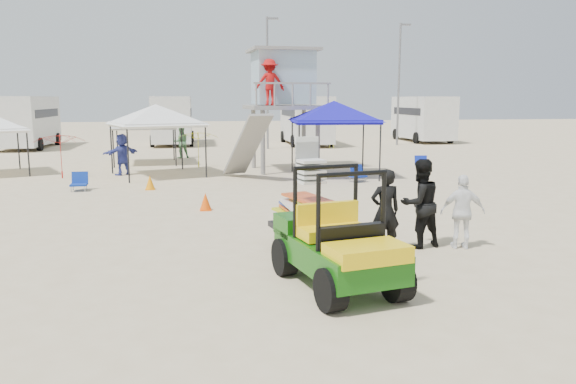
{
  "coord_description": "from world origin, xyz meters",
  "views": [
    {
      "loc": [
        -1.22,
        -7.9,
        3.16
      ],
      "look_at": [
        0.5,
        3.0,
        1.3
      ],
      "focal_mm": 35.0,
      "sensor_mm": 36.0,
      "label": 1
    }
  ],
  "objects": [
    {
      "name": "beach_chair_b",
      "position": [
        4.69,
        12.61,
        0.31
      ],
      "size": [
        0.69,
        0.76,
        0.64
      ],
      "color": "navy",
      "rests_on": "ground"
    },
    {
      "name": "rv_mid_right",
      "position": [
        6.0,
        29.99,
        1.8
      ],
      "size": [
        2.64,
        7.0,
        3.25
      ],
      "color": "silver",
      "rests_on": "ground"
    },
    {
      "name": "umbrella_b",
      "position": [
        -1.27,
        17.95,
        0.85
      ],
      "size": [
        2.1,
        2.13,
        1.69
      ],
      "primitive_type": "imported",
      "rotation": [
        0.0,
        0.0,
        0.15
      ],
      "color": "yellow",
      "rests_on": "ground"
    },
    {
      "name": "canopy_white_a",
      "position": [
        -2.93,
        15.53,
        2.75
      ],
      "size": [
        4.11,
        4.11,
        3.3
      ],
      "color": "black",
      "rests_on": "ground"
    },
    {
      "name": "light_pole_left",
      "position": [
        3.0,
        27.0,
        4.0
      ],
      "size": [
        0.14,
        0.14,
        8.0
      ],
      "primitive_type": "cylinder",
      "color": "slate",
      "rests_on": "ground"
    },
    {
      "name": "surf_trailer",
      "position": [
        1.0,
        3.24,
        0.86
      ],
      "size": [
        1.61,
        2.42,
        2.1
      ],
      "color": "black",
      "rests_on": "ground"
    },
    {
      "name": "utility_cart",
      "position": [
        0.99,
        0.9,
        0.93
      ],
      "size": [
        1.84,
        2.84,
        1.99
      ],
      "color": "#13540D",
      "rests_on": "ground"
    },
    {
      "name": "cone_far",
      "position": [
        -2.96,
        11.89,
        0.25
      ],
      "size": [
        0.34,
        0.34,
        0.5
      ],
      "primitive_type": "cone",
      "color": "orange",
      "rests_on": "ground"
    },
    {
      "name": "rv_mid_left",
      "position": [
        -3.0,
        31.49,
        1.8
      ],
      "size": [
        2.65,
        6.5,
        3.25
      ],
      "color": "silver",
      "rests_on": "ground"
    },
    {
      "name": "canopy_white_c",
      "position": [
        -3.82,
        19.98,
        2.44
      ],
      "size": [
        3.15,
        3.15,
        2.99
      ],
      "color": "black",
      "rests_on": "ground"
    },
    {
      "name": "beach_chair_a",
      "position": [
        -5.35,
        12.07,
        0.31
      ],
      "size": [
        0.56,
        0.6,
        0.64
      ],
      "color": "#0D2D95",
      "rests_on": "ground"
    },
    {
      "name": "man_mid",
      "position": [
        3.36,
        3.19,
        0.95
      ],
      "size": [
        1.07,
        0.92,
        1.89
      ],
      "primitive_type": "imported",
      "rotation": [
        0.0,
        0.0,
        3.39
      ],
      "color": "black",
      "rests_on": "ground"
    },
    {
      "name": "cone_near",
      "position": [
        -1.1,
        7.92,
        0.25
      ],
      "size": [
        0.34,
        0.34,
        0.5
      ],
      "primitive_type": "cone",
      "color": "#FF5208",
      "rests_on": "ground"
    },
    {
      "name": "canopy_blue",
      "position": [
        4.13,
        14.21,
        2.9
      ],
      "size": [
        3.5,
        3.5,
        3.44
      ],
      "color": "black",
      "rests_on": "ground"
    },
    {
      "name": "lifeguard_tower",
      "position": [
        2.36,
        16.52,
        3.82
      ],
      "size": [
        3.42,
        3.42,
        5.13
      ],
      "color": "gray",
      "rests_on": "ground"
    },
    {
      "name": "beach_chair_c",
      "position": [
        8.45,
        15.48,
        0.31
      ],
      "size": [
        0.61,
        0.65,
        0.64
      ],
      "color": "#0E219B",
      "rests_on": "ground"
    },
    {
      "name": "man_right",
      "position": [
        4.21,
        2.94,
        0.79
      ],
      "size": [
        0.98,
        0.57,
        1.58
      ],
      "primitive_type": "imported",
      "rotation": [
        0.0,
        0.0,
        2.93
      ],
      "color": "white",
      "rests_on": "ground"
    },
    {
      "name": "rv_far_right",
      "position": [
        15.0,
        31.49,
        1.8
      ],
      "size": [
        2.64,
        6.6,
        3.25
      ],
      "color": "silver",
      "rests_on": "ground"
    },
    {
      "name": "man_left",
      "position": [
        2.51,
        2.94,
        0.87
      ],
      "size": [
        0.66,
        0.45,
        1.73
      ],
      "primitive_type": "imported",
      "rotation": [
        0.0,
        0.0,
        3.2
      ],
      "color": "black",
      "rests_on": "ground"
    },
    {
      "name": "ground",
      "position": [
        0.0,
        0.0,
        0.0
      ],
      "size": [
        140.0,
        140.0,
        0.0
      ],
      "primitive_type": "plane",
      "color": "beige",
      "rests_on": "ground"
    },
    {
      "name": "distant_beachgoers",
      "position": [
        -2.17,
        19.5,
        0.84
      ],
      "size": [
        12.53,
        11.78,
        1.71
      ],
      "color": "#333D99",
      "rests_on": "ground"
    },
    {
      "name": "rv_far_left",
      "position": [
        -12.0,
        29.99,
        1.8
      ],
      "size": [
        2.64,
        6.8,
        3.25
      ],
      "color": "silver",
      "rests_on": "ground"
    },
    {
      "name": "umbrella_a",
      "position": [
        -6.66,
        15.24,
        0.9
      ],
      "size": [
        2.48,
        2.5,
        1.81
      ],
      "primitive_type": "imported",
      "rotation": [
        0.0,
        0.0,
        -0.3
      ],
      "color": "red",
      "rests_on": "ground"
    },
    {
      "name": "light_pole_right",
      "position": [
        12.0,
        28.5,
        4.0
      ],
      "size": [
        0.14,
        0.14,
        8.0
      ],
      "primitive_type": "cylinder",
      "color": "slate",
      "rests_on": "ground"
    }
  ]
}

